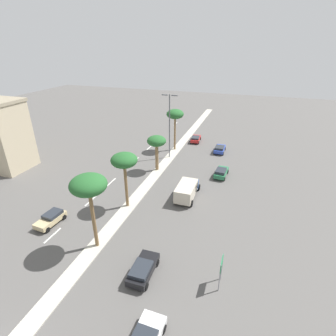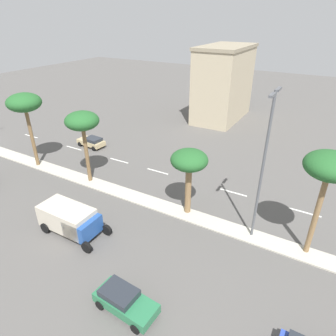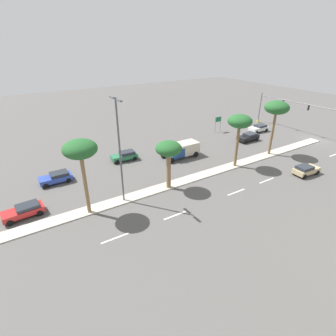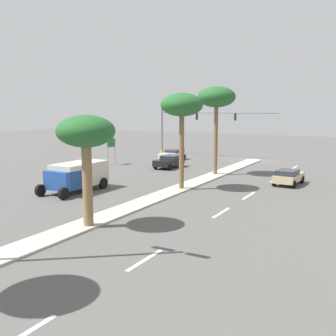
{
  "view_description": "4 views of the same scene",
  "coord_description": "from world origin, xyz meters",
  "px_view_note": "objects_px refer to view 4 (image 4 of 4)",
  "views": [
    {
      "loc": [
        14.55,
        -5.65,
        20.2
      ],
      "look_at": [
        2.71,
        29.42,
        2.35
      ],
      "focal_mm": 28.14,
      "sensor_mm": 36.0,
      "label": 1
    },
    {
      "loc": [
        19.59,
        42.13,
        16.18
      ],
      "look_at": [
        -0.73,
        30.45,
        3.86
      ],
      "focal_mm": 31.46,
      "sensor_mm": 36.0,
      "label": 2
    },
    {
      "loc": [
        -25.16,
        48.37,
        16.98
      ],
      "look_at": [
        -0.3,
        32.71,
        2.75
      ],
      "focal_mm": 28.47,
      "sensor_mm": 36.0,
      "label": 3
    },
    {
      "loc": [
        -14.68,
        49.26,
        6.58
      ],
      "look_at": [
        0.82,
        21.35,
        1.76
      ],
      "focal_mm": 42.41,
      "sensor_mm": 36.0,
      "label": 4
    }
  ],
  "objects_px": {
    "traffic_signal_gantry": "(188,125)",
    "sedan_tan_left": "(288,176)",
    "sedan_black_inboard": "(169,161)",
    "sedan_white_right": "(173,154)",
    "palm_tree_near": "(182,107)",
    "box_truck": "(76,176)",
    "directional_road_sign": "(111,146)",
    "palm_tree_right": "(216,98)",
    "palm_tree_leading": "(86,135)"
  },
  "relations": [
    {
      "from": "traffic_signal_gantry",
      "to": "box_truck",
      "type": "xyz_separation_m",
      "value": [
        -2.8,
        26.01,
        -2.94
      ]
    },
    {
      "from": "traffic_signal_gantry",
      "to": "palm_tree_right",
      "type": "bearing_deg",
      "value": 125.61
    },
    {
      "from": "traffic_signal_gantry",
      "to": "sedan_black_inboard",
      "type": "distance_m",
      "value": 12.14
    },
    {
      "from": "traffic_signal_gantry",
      "to": "sedan_black_inboard",
      "type": "relative_size",
      "value": 3.96
    },
    {
      "from": "sedan_white_right",
      "to": "palm_tree_leading",
      "type": "bearing_deg",
      "value": 109.07
    },
    {
      "from": "sedan_white_right",
      "to": "box_truck",
      "type": "height_order",
      "value": "box_truck"
    },
    {
      "from": "traffic_signal_gantry",
      "to": "box_truck",
      "type": "bearing_deg",
      "value": 96.14
    },
    {
      "from": "sedan_black_inboard",
      "to": "sedan_tan_left",
      "type": "distance_m",
      "value": 14.32
    },
    {
      "from": "directional_road_sign",
      "to": "sedan_black_inboard",
      "type": "relative_size",
      "value": 0.73
    },
    {
      "from": "sedan_black_inboard",
      "to": "palm_tree_right",
      "type": "bearing_deg",
      "value": 162.06
    },
    {
      "from": "sedan_tan_left",
      "to": "sedan_white_right",
      "type": "xyz_separation_m",
      "value": [
        16.59,
        -9.72,
        0.01
      ]
    },
    {
      "from": "box_truck",
      "to": "traffic_signal_gantry",
      "type": "bearing_deg",
      "value": -83.86
    },
    {
      "from": "palm_tree_right",
      "to": "sedan_white_right",
      "type": "distance_m",
      "value": 13.92
    },
    {
      "from": "palm_tree_leading",
      "to": "sedan_white_right",
      "type": "xyz_separation_m",
      "value": [
        9.61,
        -27.8,
        -4.41
      ]
    },
    {
      "from": "sedan_tan_left",
      "to": "sedan_white_right",
      "type": "height_order",
      "value": "sedan_tan_left"
    },
    {
      "from": "palm_tree_near",
      "to": "sedan_white_right",
      "type": "distance_m",
      "value": 19.58
    },
    {
      "from": "palm_tree_near",
      "to": "sedan_black_inboard",
      "type": "distance_m",
      "value": 13.47
    },
    {
      "from": "palm_tree_right",
      "to": "sedan_black_inboard",
      "type": "height_order",
      "value": "palm_tree_right"
    },
    {
      "from": "palm_tree_near",
      "to": "sedan_black_inboard",
      "type": "bearing_deg",
      "value": -56.49
    },
    {
      "from": "traffic_signal_gantry",
      "to": "sedan_black_inboard",
      "type": "bearing_deg",
      "value": 105.72
    },
    {
      "from": "palm_tree_near",
      "to": "box_truck",
      "type": "distance_m",
      "value": 10.05
    },
    {
      "from": "traffic_signal_gantry",
      "to": "palm_tree_near",
      "type": "bearing_deg",
      "value": 114.79
    },
    {
      "from": "directional_road_sign",
      "to": "palm_tree_near",
      "type": "bearing_deg",
      "value": 147.24
    },
    {
      "from": "directional_road_sign",
      "to": "palm_tree_near",
      "type": "height_order",
      "value": "palm_tree_near"
    },
    {
      "from": "palm_tree_near",
      "to": "box_truck",
      "type": "bearing_deg",
      "value": 33.93
    },
    {
      "from": "palm_tree_leading",
      "to": "box_truck",
      "type": "distance_m",
      "value": 10.75
    },
    {
      "from": "sedan_white_right",
      "to": "sedan_tan_left",
      "type": "bearing_deg",
      "value": 149.63
    },
    {
      "from": "directional_road_sign",
      "to": "sedan_black_inboard",
      "type": "bearing_deg",
      "value": -170.21
    },
    {
      "from": "sedan_tan_left",
      "to": "sedan_black_inboard",
      "type": "bearing_deg",
      "value": -15.04
    },
    {
      "from": "palm_tree_near",
      "to": "box_truck",
      "type": "height_order",
      "value": "palm_tree_near"
    },
    {
      "from": "palm_tree_right",
      "to": "palm_tree_leading",
      "type": "distance_m",
      "value": 19.89
    },
    {
      "from": "traffic_signal_gantry",
      "to": "sedan_tan_left",
      "type": "relative_size",
      "value": 4.23
    },
    {
      "from": "palm_tree_near",
      "to": "palm_tree_leading",
      "type": "relative_size",
      "value": 1.25
    },
    {
      "from": "directional_road_sign",
      "to": "traffic_signal_gantry",
      "type": "bearing_deg",
      "value": -107.59
    },
    {
      "from": "palm_tree_near",
      "to": "box_truck",
      "type": "relative_size",
      "value": 1.31
    },
    {
      "from": "palm_tree_right",
      "to": "sedan_black_inboard",
      "type": "xyz_separation_m",
      "value": [
        6.34,
        -2.05,
        -6.77
      ]
    },
    {
      "from": "palm_tree_right",
      "to": "sedan_black_inboard",
      "type": "bearing_deg",
      "value": -17.94
    },
    {
      "from": "palm_tree_right",
      "to": "palm_tree_leading",
      "type": "relative_size",
      "value": 1.4
    },
    {
      "from": "box_truck",
      "to": "directional_road_sign",
      "type": "bearing_deg",
      "value": -63.64
    },
    {
      "from": "sedan_black_inboard",
      "to": "sedan_white_right",
      "type": "distance_m",
      "value": 6.61
    },
    {
      "from": "sedan_white_right",
      "to": "box_truck",
      "type": "xyz_separation_m",
      "value": [
        -2.41,
        20.81,
        0.55
      ]
    },
    {
      "from": "sedan_white_right",
      "to": "box_truck",
      "type": "distance_m",
      "value": 20.96
    },
    {
      "from": "sedan_white_right",
      "to": "box_truck",
      "type": "relative_size",
      "value": 0.69
    },
    {
      "from": "traffic_signal_gantry",
      "to": "palm_tree_near",
      "type": "height_order",
      "value": "palm_tree_near"
    },
    {
      "from": "palm_tree_right",
      "to": "sedan_black_inboard",
      "type": "distance_m",
      "value": 9.5
    },
    {
      "from": "palm_tree_leading",
      "to": "palm_tree_near",
      "type": "bearing_deg",
      "value": -89.14
    },
    {
      "from": "palm_tree_near",
      "to": "sedan_white_right",
      "type": "height_order",
      "value": "palm_tree_near"
    },
    {
      "from": "traffic_signal_gantry",
      "to": "sedan_white_right",
      "type": "bearing_deg",
      "value": 94.28
    },
    {
      "from": "sedan_tan_left",
      "to": "box_truck",
      "type": "xyz_separation_m",
      "value": [
        14.18,
        11.09,
        0.56
      ]
    },
    {
      "from": "sedan_black_inboard",
      "to": "sedan_white_right",
      "type": "height_order",
      "value": "sedan_black_inboard"
    }
  ]
}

